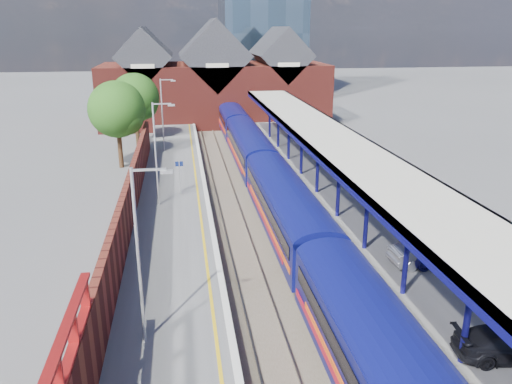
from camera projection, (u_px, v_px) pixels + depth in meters
ground at (239, 181)px, 43.19m from camera, size 240.00×240.00×0.00m
ballast_bed at (256, 223)px, 33.79m from camera, size 6.00×76.00×0.06m
rails at (256, 221)px, 33.76m from camera, size 4.51×76.00×0.14m
left_platform at (174, 221)px, 32.86m from camera, size 5.00×76.00×1.00m
right_platform at (342, 212)px, 34.49m from camera, size 6.00×76.00×1.00m
coping_left at (209, 211)px, 33.03m from camera, size 0.30×76.00×0.05m
coping_right at (302, 207)px, 33.92m from camera, size 0.30×76.00×0.05m
yellow_line at (200, 212)px, 32.95m from camera, size 0.14×76.00×0.01m
train at (265, 170)px, 38.55m from camera, size 2.87×65.90×3.45m
canopy at (330, 139)px, 34.76m from camera, size 4.50×52.00×4.48m
lamp_post_b at (141, 247)px, 18.18m from camera, size 1.48×0.18×7.00m
lamp_post_c at (157, 148)px, 33.21m from camera, size 1.48×0.18×7.00m
lamp_post_d at (163, 110)px, 48.23m from camera, size 1.48×0.18×7.00m
platform_sign at (180, 172)px, 36.00m from camera, size 0.55×0.08×2.50m
brick_wall at (120, 234)px, 25.81m from camera, size 0.35×50.00×3.86m
station_building at (214, 83)px, 67.77m from camera, size 30.00×12.12×13.78m
tree_near at (118, 111)px, 45.59m from camera, size 5.20×5.20×8.10m
tree_far at (136, 99)px, 53.24m from camera, size 5.20×5.20×8.10m
parked_car_silver at (428, 253)px, 25.51m from camera, size 4.05×1.63×1.31m
parked_car_dark at (510, 344)px, 18.27m from camera, size 4.20×2.09×1.17m
parked_car_blue at (444, 252)px, 25.78m from camera, size 4.25×1.99×1.18m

